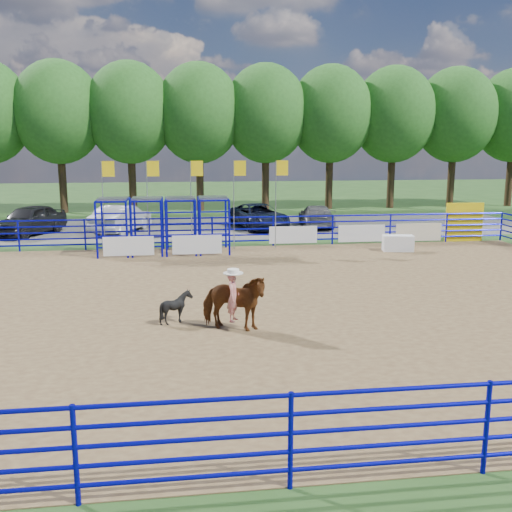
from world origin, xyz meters
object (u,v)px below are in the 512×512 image
Objects in this scene: calf at (176,307)px; car_d at (316,216)px; car_b at (121,219)px; announcer_table at (398,243)px; horse_and_rider at (233,299)px; car_a at (29,220)px; car_c at (259,216)px.

car_d is at bearing -11.70° from calf.
announcer_table is at bearing 171.37° from car_b.
car_b is (-13.44, 7.76, 0.40)m from announcer_table.
horse_and_rider is at bearing -129.54° from announcer_table.
car_d reaches higher than calf.
car_a is (-9.67, 18.09, -0.05)m from horse_and_rider.
announcer_table is 0.27× the size of car_c.
car_c is at bearing -1.96° from calf.
announcer_table is at bearing 108.16° from car_d.
horse_and_rider is at bearing -106.67° from calf.
calf is 0.19× the size of car_a.
car_d is (3.57, 0.23, -0.07)m from car_c.
car_c is 3.58m from car_d.
car_a is 4.97m from car_b.
car_a is at bearing 24.27° from car_b.
horse_and_rider reaches higher than car_d.
calf is 17.76m from car_b.
car_d is at bearing -9.05° from car_c.
car_c is (4.80, 17.93, 0.26)m from calf.
car_a is at bearing 8.85° from car_d.
calf is (-10.26, -9.71, 0.08)m from announcer_table.
horse_and_rider is (-8.73, -10.58, 0.49)m from announcer_table.
car_a is 16.54m from car_d.
car_b reaches higher than calf.
car_b is (4.97, 0.25, -0.04)m from car_a.
horse_and_rider is at bearing -37.92° from car_a.
car_a is at bearing 157.81° from announcer_table.
horse_and_rider is 18.93m from car_b.
announcer_table is 0.29× the size of car_a.
announcer_table is at bearing 50.46° from horse_and_rider.
car_d is (11.55, 0.70, -0.13)m from car_b.
horse_and_rider is 19.08m from car_c.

